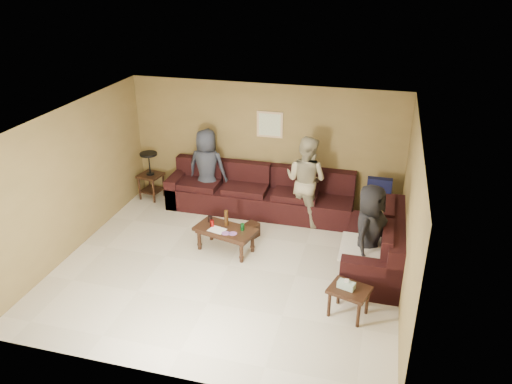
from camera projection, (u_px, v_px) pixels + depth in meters
The scene contains 10 objects.
room at pixel (226, 174), 7.61m from camera, with size 5.60×5.50×2.50m.
sectional_sofa at pixel (294, 213), 9.31m from camera, with size 4.65×2.90×0.97m.
coffee_table at pixel (225, 232), 8.60m from camera, with size 1.14×0.76×0.72m.
end_table_left at pixel (150, 175), 10.45m from camera, with size 0.52×0.52×1.02m.
side_table_right at pixel (349, 292), 7.01m from camera, with size 0.65×0.59×0.60m.
waste_bin at pixel (252, 230), 9.14m from camera, with size 0.22×0.22×0.27m, color black.
wall_art at pixel (270, 125), 9.73m from camera, with size 0.52×0.04×0.52m.
person_left at pixel (207, 168), 10.03m from camera, with size 0.79×0.52×1.62m, color #2C303D.
person_middle at pixel (306, 180), 9.37m from camera, with size 0.84×0.65×1.73m, color tan.
person_right at pixel (369, 233), 7.70m from camera, with size 0.78×0.51×1.60m, color black.
Camera 1 is at (2.23, -6.65, 4.65)m, focal length 35.00 mm.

